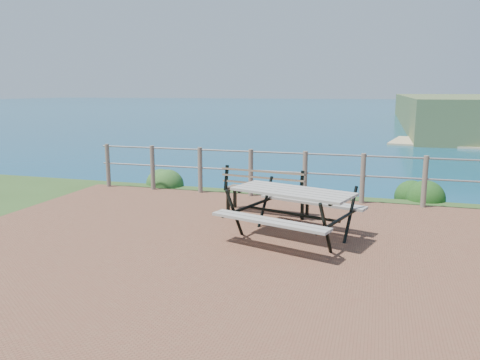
# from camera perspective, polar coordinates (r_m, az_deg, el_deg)

# --- Properties ---
(ground) EXTENTS (10.00, 7.00, 0.12)m
(ground) POSITION_cam_1_polar(r_m,az_deg,el_deg) (6.62, 3.28, -8.90)
(ground) COLOR brown
(ground) RESTS_ON ground
(ocean) EXTENTS (1200.00, 1200.00, 0.00)m
(ocean) POSITION_cam_1_polar(r_m,az_deg,el_deg) (206.08, 16.46, 9.83)
(ocean) COLOR #136C74
(ocean) RESTS_ON ground
(safety_railing) EXTENTS (9.40, 0.10, 1.00)m
(safety_railing) POSITION_cam_1_polar(r_m,az_deg,el_deg) (9.66, 7.92, 0.86)
(safety_railing) COLOR #6B5B4C
(safety_railing) RESTS_ON ground
(picnic_table) EXTENTS (1.92, 1.49, 0.75)m
(picnic_table) POSITION_cam_1_polar(r_m,az_deg,el_deg) (7.09, 6.39, -3.54)
(picnic_table) COLOR gray
(picnic_table) RESTS_ON ground
(park_bench) EXTENTS (1.60, 0.61, 0.88)m
(park_bench) POSITION_cam_1_polar(r_m,az_deg,el_deg) (8.48, 3.33, -0.41)
(park_bench) COLOR brown
(park_bench) RESTS_ON ground
(shrub_lip_west) EXTENTS (0.82, 0.82, 0.59)m
(shrub_lip_west) POSITION_cam_1_polar(r_m,az_deg,el_deg) (11.56, -8.55, -0.40)
(shrub_lip_west) COLOR #204C1C
(shrub_lip_west) RESTS_ON ground
(shrub_lip_east) EXTENTS (0.84, 0.84, 0.61)m
(shrub_lip_east) POSITION_cam_1_polar(r_m,az_deg,el_deg) (10.61, 21.32, -2.05)
(shrub_lip_east) COLOR #193E13
(shrub_lip_east) RESTS_ON ground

